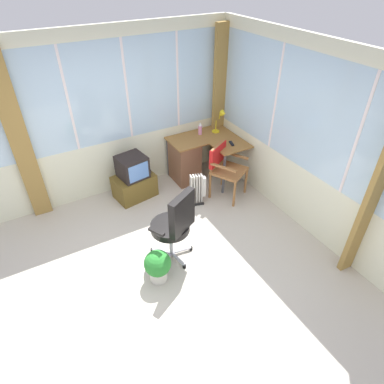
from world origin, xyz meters
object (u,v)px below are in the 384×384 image
(wooden_armchair, at_px, (223,163))
(potted_plant, at_px, (158,265))
(tv_remote, at_px, (232,143))
(desk, at_px, (187,159))
(desk_lamp, at_px, (222,118))
(spray_bottle, at_px, (200,129))
(space_heater, at_px, (198,189))
(tv_on_stand, at_px, (134,179))
(office_chair, at_px, (175,223))

(wooden_armchair, xyz_separation_m, potted_plant, (-1.69, -1.14, -0.33))
(tv_remote, bearing_deg, desk, 158.52)
(desk_lamp, relative_size, spray_bottle, 1.88)
(desk_lamp, bearing_deg, space_heater, -141.26)
(tv_remote, xyz_separation_m, tv_on_stand, (-1.59, 0.44, -0.44))
(desk, bearing_deg, tv_remote, -38.61)
(tv_remote, height_order, space_heater, tv_remote)
(space_heater, relative_size, potted_plant, 1.20)
(desk_lamp, relative_size, tv_on_stand, 0.54)
(tv_on_stand, relative_size, potted_plant, 1.68)
(tv_on_stand, bearing_deg, desk_lamp, 0.80)
(spray_bottle, distance_m, office_chair, 2.19)
(space_heater, xyz_separation_m, potted_plant, (-1.21, -1.10, -0.03))
(desk_lamp, height_order, space_heater, desk_lamp)
(tv_remote, relative_size, wooden_armchair, 0.17)
(spray_bottle, height_order, space_heater, spray_bottle)
(wooden_armchair, relative_size, potted_plant, 1.98)
(desk, relative_size, potted_plant, 2.54)
(space_heater, bearing_deg, wooden_armchair, 4.54)
(desk_lamp, distance_m, tv_on_stand, 1.82)
(tv_remote, height_order, tv_on_stand, tv_remote)
(tv_remote, distance_m, wooden_armchair, 0.40)
(office_chair, relative_size, potted_plant, 2.42)
(tv_on_stand, height_order, space_heater, tv_on_stand)
(potted_plant, bearing_deg, space_heater, 42.36)
(office_chair, bearing_deg, tv_on_stand, 88.53)
(spray_bottle, xyz_separation_m, office_chair, (-1.36, -1.70, -0.24))
(desk, bearing_deg, tv_on_stand, -178.56)
(desk, xyz_separation_m, tv_remote, (0.58, -0.46, 0.36))
(desk, relative_size, wooden_armchair, 1.28)
(tv_remote, relative_size, space_heater, 0.28)
(desk_lamp, bearing_deg, tv_remote, -101.52)
(desk_lamp, distance_m, wooden_armchair, 0.88)
(office_chair, bearing_deg, potted_plant, -150.46)
(desk, distance_m, spray_bottle, 0.56)
(space_heater, bearing_deg, desk, 74.36)
(wooden_armchair, distance_m, tv_on_stand, 1.47)
(tv_on_stand, xyz_separation_m, space_heater, (0.81, -0.67, -0.06))
(desk, distance_m, potted_plant, 2.29)
(spray_bottle, bearing_deg, desk, -161.92)
(desk_lamp, height_order, office_chair, desk_lamp)
(tv_remote, bearing_deg, wooden_armchair, -128.51)
(tv_remote, xyz_separation_m, space_heater, (-0.77, -0.24, -0.50))
(desk_lamp, height_order, tv_remote, desk_lamp)
(tv_remote, relative_size, potted_plant, 0.34)
(potted_plant, bearing_deg, desk_lamp, 40.89)
(spray_bottle, height_order, office_chair, office_chair)
(wooden_armchair, bearing_deg, spray_bottle, 88.46)
(tv_remote, distance_m, spray_bottle, 0.63)
(desk_lamp, xyz_separation_m, tv_on_stand, (-1.68, -0.02, -0.70))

